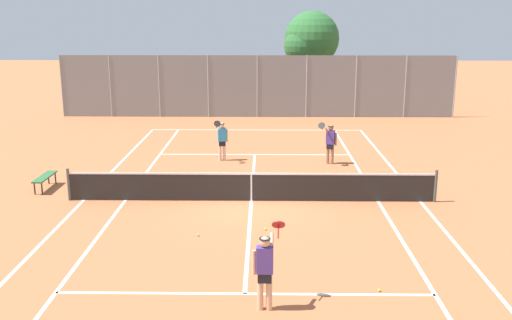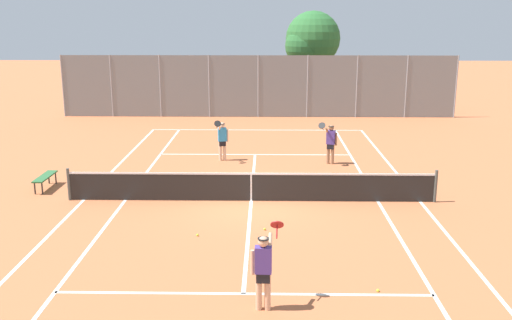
% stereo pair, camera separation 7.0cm
% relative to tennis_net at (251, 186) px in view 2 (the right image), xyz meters
% --- Properties ---
extents(ground_plane, '(120.00, 120.00, 0.00)m').
position_rel_tennis_net_xyz_m(ground_plane, '(0.00, 0.00, -0.51)').
color(ground_plane, '#BC663D').
extents(court_line_markings, '(11.10, 23.90, 0.01)m').
position_rel_tennis_net_xyz_m(court_line_markings, '(0.00, 0.00, -0.51)').
color(court_line_markings, silver).
rests_on(court_line_markings, ground).
extents(tennis_net, '(12.00, 0.10, 1.07)m').
position_rel_tennis_net_xyz_m(tennis_net, '(0.00, 0.00, 0.00)').
color(tennis_net, '#474C47').
rests_on(tennis_net, ground).
extents(player_near_side, '(0.69, 0.73, 1.77)m').
position_rel_tennis_net_xyz_m(player_near_side, '(0.44, -7.05, 0.42)').
color(player_near_side, '#D8A884').
rests_on(player_near_side, ground).
extents(player_far_left, '(0.55, 0.83, 1.77)m').
position_rel_tennis_net_xyz_m(player_far_left, '(-1.34, 5.37, 0.42)').
color(player_far_left, beige).
rests_on(player_far_left, ground).
extents(player_far_right, '(0.83, 0.69, 1.77)m').
position_rel_tennis_net_xyz_m(player_far_right, '(3.09, 4.88, 0.42)').
color(player_far_right, '#936B4C').
rests_on(player_far_right, ground).
extents(loose_tennis_ball_0, '(0.07, 0.07, 0.07)m').
position_rel_tennis_net_xyz_m(loose_tennis_ball_0, '(-1.39, -3.08, -0.48)').
color(loose_tennis_ball_0, '#D1DB33').
rests_on(loose_tennis_ball_0, ground).
extents(loose_tennis_ball_1, '(0.07, 0.07, 0.07)m').
position_rel_tennis_net_xyz_m(loose_tennis_ball_1, '(2.94, -6.25, -0.48)').
color(loose_tennis_ball_1, '#D1DB33').
rests_on(loose_tennis_ball_1, ground).
extents(loose_tennis_ball_2, '(0.07, 0.07, 0.07)m').
position_rel_tennis_net_xyz_m(loose_tennis_ball_2, '(0.28, -4.50, -0.48)').
color(loose_tennis_ball_2, '#D1DB33').
rests_on(loose_tennis_ball_2, ground).
extents(loose_tennis_ball_3, '(0.07, 0.07, 0.07)m').
position_rel_tennis_net_xyz_m(loose_tennis_ball_3, '(1.51, 1.69, -0.48)').
color(loose_tennis_ball_3, '#D1DB33').
rests_on(loose_tennis_ball_3, ground).
extents(loose_tennis_ball_4, '(0.07, 0.07, 0.07)m').
position_rel_tennis_net_xyz_m(loose_tennis_ball_4, '(0.45, -2.60, -0.48)').
color(loose_tennis_ball_4, '#D1DB33').
rests_on(loose_tennis_ball_4, ground).
extents(courtside_bench, '(0.36, 1.50, 0.47)m').
position_rel_tennis_net_xyz_m(courtside_bench, '(-7.21, 1.23, -0.10)').
color(courtside_bench, '#2D6638').
rests_on(courtside_bench, ground).
extents(back_fence, '(23.29, 0.08, 3.65)m').
position_rel_tennis_net_xyz_m(back_fence, '(-0.00, 15.93, 1.32)').
color(back_fence, gray).
rests_on(back_fence, ground).
extents(tree_behind_left, '(3.52, 3.47, 6.19)m').
position_rel_tennis_net_xyz_m(tree_behind_left, '(3.29, 19.30, 3.81)').
color(tree_behind_left, brown).
rests_on(tree_behind_left, ground).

